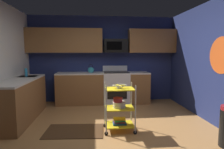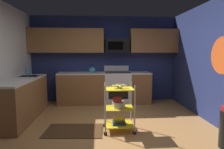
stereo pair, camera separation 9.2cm
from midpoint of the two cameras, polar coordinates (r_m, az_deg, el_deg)
floor at (r=3.86m, az=-0.54°, el=-16.69°), size 4.40×4.80×0.04m
wall_back at (r=5.98m, az=-1.90°, el=4.56°), size 4.52×0.06×2.60m
wall_right at (r=4.30m, az=30.62°, el=2.92°), size 0.06×4.80×2.60m
wall_flower_decal at (r=4.29m, az=30.35°, el=4.93°), size 0.00×0.73×0.73m
counter_run at (r=5.23m, az=-10.57°, el=-5.06°), size 3.56×2.61×0.92m
oven_range at (r=5.77m, az=2.03°, el=-3.72°), size 0.76×0.65×1.10m
upper_cabinets at (r=5.79m, az=-2.71°, el=9.94°), size 4.40×0.33×0.70m
microwave at (r=5.79m, az=1.97°, el=8.46°), size 0.70×0.39×0.40m
rolling_cart at (r=3.73m, az=2.82°, el=-9.83°), size 0.60×0.42×0.91m
fruit_bowl at (r=3.63m, az=2.85°, el=-3.42°), size 0.27×0.27×0.07m
mixing_bowl_large at (r=3.71m, az=2.72°, el=-8.86°), size 0.25×0.25×0.11m
mixing_bowl_small at (r=3.66m, az=2.35°, el=-7.48°), size 0.18×0.18×0.08m
book_stack at (r=3.81m, az=2.79°, el=-13.71°), size 0.25×0.18×0.12m
kettle at (r=5.67m, az=-5.43°, el=1.36°), size 0.21×0.18×0.26m
dish_soap_bottle at (r=5.17m, az=-23.26°, el=0.63°), size 0.06×0.06×0.20m
floor_rug at (r=3.92m, az=-10.46°, el=-16.03°), size 1.14×0.76×0.01m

